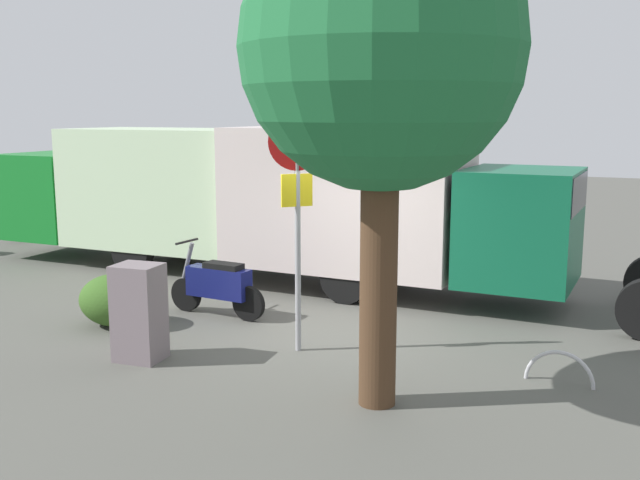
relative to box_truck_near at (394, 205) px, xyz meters
The scene contains 9 objects.
ground_plane 3.26m from the box_truck_near, 89.32° to the left, with size 60.00×60.00×0.00m, color #52514B.
box_truck_near is the anchor object (origin of this frame).
box_truck_far 6.00m from the box_truck_near, ahead, with size 8.07×2.33×2.93m.
motorcycle 3.50m from the box_truck_near, 48.95° to the left, with size 1.81×0.55×1.20m.
stop_sign 3.63m from the box_truck_near, 85.82° to the left, with size 0.71×0.33×3.26m.
street_tree 5.58m from the box_truck_near, 105.28° to the left, with size 3.04×3.04×5.46m.
utility_cabinet 5.26m from the box_truck_near, 66.67° to the left, with size 0.60×0.50×1.30m, color slate.
bike_rack_hoop 5.01m from the box_truck_near, 132.57° to the left, with size 0.85×0.85×0.05m, color #B7B7BC.
shrub_near_sign 5.07m from the box_truck_near, 46.84° to the left, with size 1.19×0.97×0.81m, color #335A1E.
Camera 1 is at (-3.85, 9.60, 3.28)m, focal length 40.89 mm.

